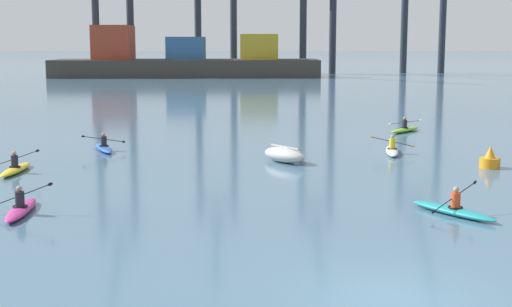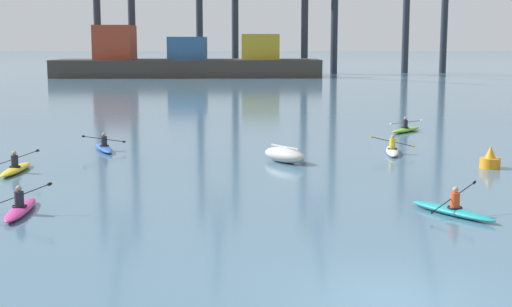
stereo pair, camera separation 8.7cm
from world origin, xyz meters
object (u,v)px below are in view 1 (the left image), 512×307
object	(u,v)px
capsized_dinghy	(284,155)
channel_buoy	(490,160)
kayak_white	(392,150)
kayak_teal	(453,210)
kayak_yellow	(16,169)
kayak_magenta	(21,208)
container_barge	(184,61)
kayak_blue	(104,147)
kayak_lime	(405,129)

from	to	relation	value
capsized_dinghy	channel_buoy	bearing A→B (deg)	-11.00
kayak_white	kayak_teal	world-z (taller)	kayak_teal
kayak_white	kayak_yellow	world-z (taller)	kayak_yellow
kayak_magenta	kayak_yellow	distance (m)	7.97
container_barge	kayak_teal	distance (m)	94.58
kayak_white	kayak_blue	bearing A→B (deg)	175.04
channel_buoy	kayak_magenta	distance (m)	20.09
kayak_lime	kayak_teal	world-z (taller)	kayak_teal
container_barge	kayak_teal	world-z (taller)	container_barge
capsized_dinghy	kayak_white	distance (m)	6.12
kayak_white	kayak_magenta	size ratio (longest dim) A/B	1.01
container_barge	kayak_yellow	distance (m)	85.20
capsized_dinghy	kayak_teal	bearing A→B (deg)	-65.18
kayak_white	kayak_lime	size ratio (longest dim) A/B	1.16
kayak_lime	kayak_white	bearing A→B (deg)	-106.83
kayak_teal	kayak_yellow	bearing A→B (deg)	154.10
kayak_white	kayak_teal	xyz separation A→B (m)	(-0.71, -13.02, 0.00)
container_barge	kayak_lime	size ratio (longest dim) A/B	13.95
capsized_dinghy	kayak_lime	world-z (taller)	kayak_lime
container_barge	kayak_white	xyz separation A→B (m)	(16.53, -80.21, -2.32)
capsized_dinghy	kayak_white	bearing A→B (deg)	24.29
kayak_white	kayak_lime	distance (m)	9.13
kayak_teal	kayak_lime	bearing A→B (deg)	81.22
channel_buoy	kayak_magenta	xyz separation A→B (m)	(-18.31, -8.26, -0.19)
kayak_white	container_barge	bearing A→B (deg)	101.65
channel_buoy	kayak_blue	distance (m)	19.00
kayak_white	kayak_teal	bearing A→B (deg)	-93.14
capsized_dinghy	kayak_white	world-z (taller)	kayak_white
kayak_lime	kayak_teal	bearing A→B (deg)	-98.78
kayak_white	capsized_dinghy	bearing A→B (deg)	-155.71
container_barge	kayak_teal	size ratio (longest dim) A/B	13.16
container_barge	kayak_lime	world-z (taller)	container_barge
capsized_dinghy	kayak_magenta	world-z (taller)	kayak_magenta
kayak_teal	kayak_yellow	world-z (taller)	kayak_teal
kayak_lime	kayak_magenta	size ratio (longest dim) A/B	0.87
capsized_dinghy	kayak_teal	distance (m)	11.57
kayak_blue	container_barge	bearing A→B (deg)	91.34
kayak_white	kayak_yellow	bearing A→B (deg)	-164.00
container_barge	kayak_yellow	size ratio (longest dim) A/B	12.19
kayak_magenta	channel_buoy	bearing A→B (deg)	24.29
kayak_teal	kayak_yellow	distance (m)	18.44
container_barge	kayak_blue	bearing A→B (deg)	-88.66
kayak_magenta	kayak_yellow	size ratio (longest dim) A/B	1.00
kayak_yellow	capsized_dinghy	bearing A→B (deg)	11.77
kayak_yellow	kayak_white	bearing A→B (deg)	16.00
container_barge	kayak_lime	distance (m)	74.03
kayak_teal	kayak_magenta	distance (m)	14.12
container_barge	kayak_blue	world-z (taller)	container_barge
container_barge	kayak_blue	distance (m)	78.99
capsized_dinghy	channel_buoy	size ratio (longest dim) A/B	2.75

